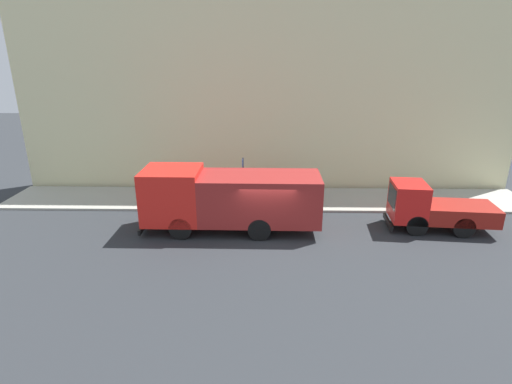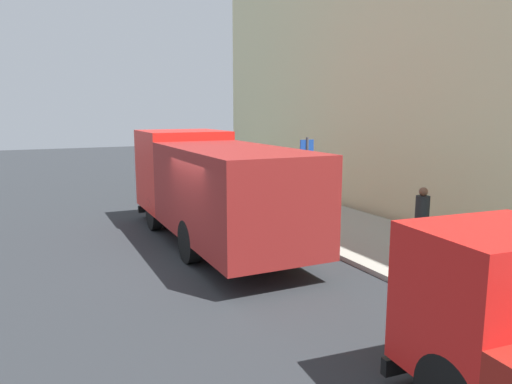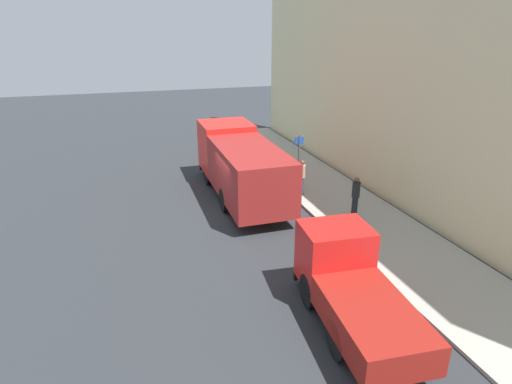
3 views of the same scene
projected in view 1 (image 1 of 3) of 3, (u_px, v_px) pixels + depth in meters
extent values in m
plane|color=#2B2E32|center=(267.00, 236.00, 18.85)|extent=(80.00, 80.00, 0.00)
cube|color=#A5A497|center=(267.00, 199.00, 23.45)|extent=(3.79, 30.00, 0.12)
cube|color=beige|center=(267.00, 88.00, 23.70)|extent=(0.50, 30.00, 12.38)
cube|color=red|center=(173.00, 194.00, 19.07)|extent=(2.56, 2.68, 2.49)
cube|color=black|center=(145.00, 188.00, 19.00)|extent=(2.13, 0.08, 1.40)
cube|color=maroon|center=(260.00, 198.00, 18.99)|extent=(2.59, 5.67, 2.23)
cube|color=black|center=(147.00, 223.00, 19.59)|extent=(2.44, 0.14, 0.24)
cylinder|color=black|center=(181.00, 228.00, 18.40)|extent=(0.31, 1.06, 1.05)
cylinder|color=black|center=(190.00, 210.00, 20.52)|extent=(0.31, 1.06, 1.05)
cylinder|color=black|center=(259.00, 229.00, 18.30)|extent=(0.31, 1.06, 1.05)
cylinder|color=black|center=(260.00, 211.00, 20.42)|extent=(0.31, 1.06, 1.05)
cube|color=red|center=(408.00, 201.00, 19.30)|extent=(2.07, 1.71, 1.80)
cube|color=black|center=(393.00, 196.00, 19.30)|extent=(1.62, 0.21, 1.01)
cube|color=maroon|center=(459.00, 213.00, 19.20)|extent=(2.22, 3.44, 0.82)
cube|color=black|center=(388.00, 222.00, 19.75)|extent=(1.86, 0.29, 0.24)
cylinder|color=black|center=(417.00, 225.00, 18.79)|extent=(0.39, 1.02, 1.00)
cylinder|color=black|center=(408.00, 212.00, 20.33)|extent=(0.39, 1.02, 1.00)
cylinder|color=black|center=(464.00, 227.00, 18.57)|extent=(0.39, 1.02, 1.00)
cylinder|color=black|center=(451.00, 214.00, 20.10)|extent=(0.39, 1.02, 1.00)
cylinder|color=#3E3B53|center=(252.00, 199.00, 21.93)|extent=(0.32, 0.32, 0.87)
cylinder|color=tan|center=(252.00, 187.00, 21.68)|extent=(0.42, 0.42, 0.61)
sphere|color=brown|center=(252.00, 179.00, 21.54)|extent=(0.24, 0.24, 0.24)
cylinder|color=#19232D|center=(304.00, 193.00, 22.92)|extent=(0.30, 0.30, 0.88)
cylinder|color=black|center=(305.00, 180.00, 22.67)|extent=(0.40, 0.40, 0.66)
sphere|color=brown|center=(305.00, 173.00, 22.52)|extent=(0.21, 0.21, 0.21)
cone|color=orange|center=(147.00, 201.00, 21.99)|extent=(0.47, 0.47, 0.67)
cylinder|color=#4C5156|center=(243.00, 183.00, 21.64)|extent=(0.08, 0.08, 2.78)
cube|color=blue|center=(243.00, 162.00, 21.27)|extent=(0.44, 0.03, 0.36)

